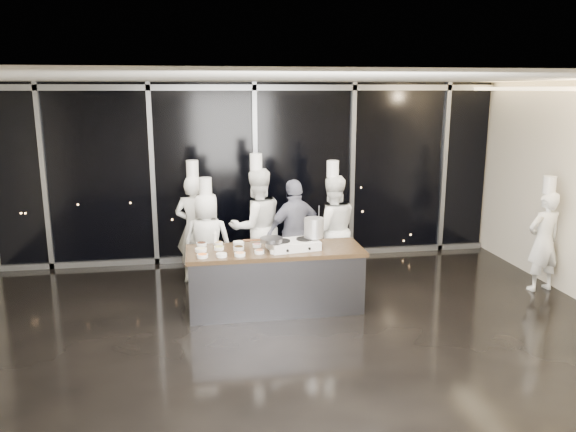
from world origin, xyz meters
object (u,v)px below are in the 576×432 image
object	(u,v)px
frying_pan	(271,240)
chef_right	(332,229)
chef_far_left	(195,228)
chef_left	(207,241)
chef_side	(544,240)
demo_counter	(275,279)
stove	(293,244)
chef_center	(257,226)
stock_pot	(314,228)
guest	(295,233)

from	to	relation	value
frying_pan	chef_right	size ratio (longest dim) A/B	0.28
frying_pan	chef_far_left	world-z (taller)	chef_far_left
chef_left	chef_side	world-z (taller)	chef_side
demo_counter	stove	size ratio (longest dim) A/B	3.30
chef_center	stove	bearing A→B (deg)	91.02
stock_pot	chef_far_left	size ratio (longest dim) A/B	0.14
chef_left	guest	distance (m)	1.38
frying_pan	chef_side	size ratio (longest dim) A/B	0.32
chef_left	chef_right	xyz separation A→B (m)	(1.97, 0.00, 0.10)
stock_pot	chef_side	bearing A→B (deg)	1.68
demo_counter	chef_center	bearing A→B (deg)	96.27
frying_pan	chef_side	bearing A→B (deg)	-6.21
stock_pot	stove	bearing A→B (deg)	-168.32
stove	guest	world-z (taller)	guest
stock_pot	guest	world-z (taller)	guest
chef_left	guest	bearing A→B (deg)	-168.87
frying_pan	chef_left	world-z (taller)	chef_left
stock_pot	chef_right	distance (m)	1.13
stock_pot	chef_center	bearing A→B (deg)	120.86
stock_pot	chef_right	xyz separation A→B (m)	(0.50, 0.98, -0.29)
demo_counter	chef_far_left	size ratio (longest dim) A/B	1.23
demo_counter	stove	distance (m)	0.57
chef_side	chef_right	bearing A→B (deg)	-25.35
frying_pan	chef_center	world-z (taller)	chef_center
demo_counter	chef_far_left	bearing A→B (deg)	128.69
frying_pan	chef_left	bearing A→B (deg)	117.69
demo_counter	chef_left	world-z (taller)	chef_left
frying_pan	chef_far_left	bearing A→B (deg)	115.02
demo_counter	stock_pot	bearing A→B (deg)	1.78
stock_pot	chef_far_left	xyz separation A→B (m)	(-1.66, 1.36, -0.28)
stock_pot	frying_pan	bearing A→B (deg)	-167.73
stock_pot	chef_center	size ratio (longest dim) A/B	0.13
frying_pan	chef_center	bearing A→B (deg)	82.89
frying_pan	stock_pot	size ratio (longest dim) A/B	2.06
stove	stock_pot	xyz separation A→B (m)	(0.31, 0.06, 0.21)
chef_far_left	stove	bearing A→B (deg)	154.94
chef_center	chef_side	size ratio (longest dim) A/B	1.17
stove	chef_right	distance (m)	1.32
chef_center	stock_pot	bearing A→B (deg)	104.51
guest	chef_right	world-z (taller)	chef_right
stove	stock_pot	size ratio (longest dim) A/B	2.72
chef_left	frying_pan	bearing A→B (deg)	138.56
demo_counter	chef_right	bearing A→B (deg)	43.25
chef_left	chef_side	size ratio (longest dim) A/B	0.99
frying_pan	guest	distance (m)	1.25
frying_pan	stock_pot	distance (m)	0.66
stock_pot	guest	distance (m)	1.02
stove	guest	size ratio (longest dim) A/B	0.44
chef_center	chef_right	distance (m)	1.20
stove	chef_center	distance (m)	1.27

